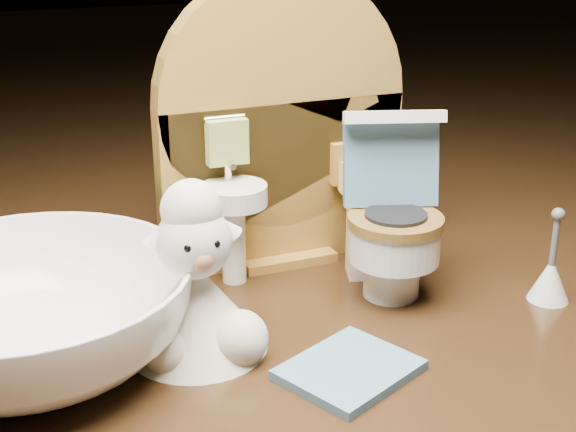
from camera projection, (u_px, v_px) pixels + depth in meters
name	position (u px, v px, depth m)	size (l,w,h in m)	color
backdrop_panel	(281.00, 139.00, 0.41)	(0.13, 0.05, 0.15)	olive
toy_toilet	(390.00, 226.00, 0.39)	(0.05, 0.06, 0.09)	white
bath_mat	(349.00, 370.00, 0.32)	(0.05, 0.04, 0.00)	teal
toilet_brush	(550.00, 276.00, 0.38)	(0.02, 0.02, 0.05)	white
plush_lamb	(197.00, 293.00, 0.33)	(0.06, 0.06, 0.08)	silver
ceramic_bowl	(30.00, 318.00, 0.32)	(0.13, 0.13, 0.04)	white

